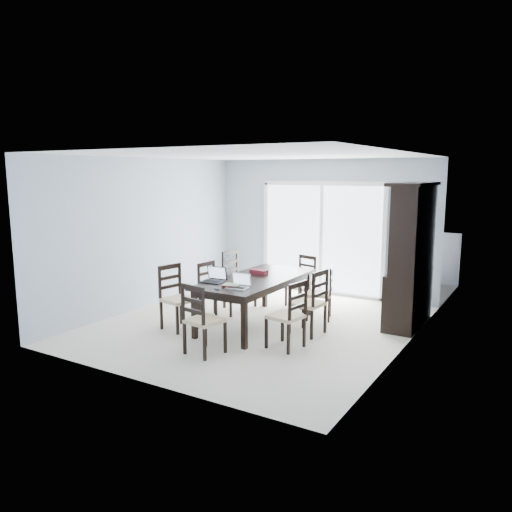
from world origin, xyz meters
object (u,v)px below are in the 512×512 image
(chair_left_near, at_px, (175,290))
(hot_tub, at_px, (326,259))
(chair_left_mid, at_px, (211,284))
(chair_right_mid, at_px, (313,296))
(dining_table, at_px, (256,283))
(chair_end_near, at_px, (199,312))
(laptop_silver, at_px, (238,285))
(chair_left_far, at_px, (235,273))
(game_box, at_px, (259,272))
(chair_right_far, at_px, (325,287))
(chair_right_near, at_px, (291,308))
(laptop_dark, at_px, (213,279))
(cell_phone, at_px, (217,289))
(chair_end_far, at_px, (304,275))
(china_hutch, at_px, (411,257))

(chair_left_near, bearing_deg, hot_tub, -176.68)
(chair_left_mid, xyz_separation_m, chair_right_mid, (1.82, 0.01, 0.04))
(dining_table, bearing_deg, chair_left_mid, 179.87)
(chair_end_near, height_order, laptop_silver, chair_end_near)
(chair_left_far, bearing_deg, game_box, 63.36)
(chair_right_mid, relative_size, chair_right_far, 1.11)
(dining_table, xyz_separation_m, laptop_silver, (0.15, -0.75, 0.13))
(chair_right_near, height_order, laptop_dark, chair_right_near)
(dining_table, bearing_deg, game_box, 112.03)
(chair_right_near, relative_size, laptop_dark, 3.16)
(chair_left_near, distance_m, hot_tub, 4.42)
(chair_left_mid, bearing_deg, cell_phone, 46.85)
(chair_left_near, relative_size, chair_left_far, 0.98)
(hot_tub, bearing_deg, chair_end_near, -85.30)
(chair_right_far, bearing_deg, cell_phone, 135.55)
(chair_end_near, distance_m, game_box, 1.79)
(chair_right_mid, bearing_deg, dining_table, 97.22)
(chair_left_mid, xyz_separation_m, hot_tub, (0.49, 3.62, -0.08))
(chair_right_near, relative_size, chair_right_mid, 0.97)
(hot_tub, bearing_deg, chair_right_near, -72.87)
(chair_right_near, xyz_separation_m, laptop_silver, (-0.81, -0.06, 0.23))
(chair_left_far, distance_m, chair_end_far, 1.22)
(chair_left_far, distance_m, chair_right_mid, 1.98)
(laptop_silver, height_order, hot_tub, laptop_silver)
(chair_right_far, xyz_separation_m, chair_end_far, (-0.67, 0.62, 0.01))
(dining_table, relative_size, chair_right_far, 2.18)
(chair_right_mid, distance_m, chair_end_far, 1.68)
(chair_right_far, bearing_deg, dining_table, 117.91)
(chair_left_near, height_order, chair_end_near, chair_left_near)
(chair_left_near, xyz_separation_m, chair_left_far, (0.11, 1.50, 0.01))
(chair_end_near, bearing_deg, game_box, 104.52)
(laptop_dark, height_order, game_box, laptop_dark)
(dining_table, xyz_separation_m, chair_left_mid, (-0.86, 0.00, -0.12))
(chair_end_near, bearing_deg, cell_phone, 111.29)
(laptop_dark, bearing_deg, dining_table, 53.62)
(laptop_dark, height_order, cell_phone, laptop_dark)
(dining_table, relative_size, game_box, 7.91)
(cell_phone, height_order, hot_tub, hot_tub)
(dining_table, relative_size, chair_end_near, 2.00)
(chair_left_mid, bearing_deg, chair_right_mid, 97.23)
(dining_table, distance_m, chair_left_far, 1.15)
(laptop_dark, bearing_deg, chair_right_near, -7.80)
(dining_table, distance_m, hot_tub, 3.65)
(laptop_silver, bearing_deg, hot_tub, 92.85)
(chair_left_near, xyz_separation_m, hot_tub, (0.61, 4.38, -0.12))
(china_hutch, relative_size, laptop_dark, 6.43)
(dining_table, relative_size, hot_tub, 1.12)
(laptop_silver, distance_m, hot_tub, 4.41)
(chair_left_near, height_order, chair_end_far, chair_left_near)
(dining_table, height_order, cell_phone, cell_phone)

